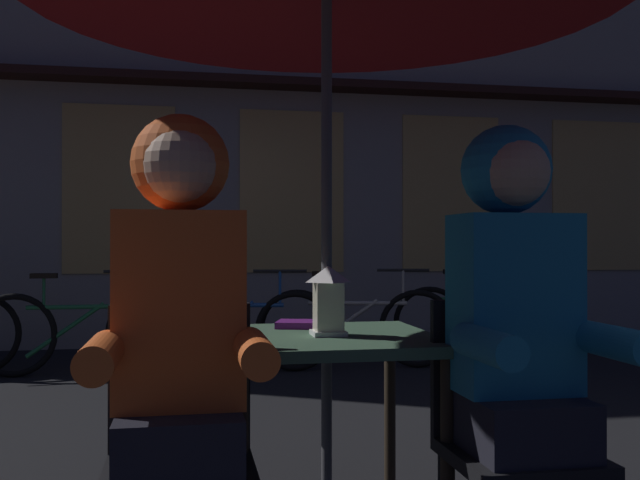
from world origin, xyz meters
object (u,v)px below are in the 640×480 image
lantern (328,299)px  bicycle_fifth (486,321)px  cafe_table (327,365)px  person_right_hooded (518,312)px  chair_left (180,447)px  book (305,324)px  person_left_hooded (180,318)px  bicycle_third (232,329)px  chair_right (509,430)px  bicycle_fourth (357,326)px  bicycle_second (81,332)px

lantern → bicycle_fifth: size_ratio=0.14×
cafe_table → person_right_hooded: size_ratio=0.53×
chair_left → book: 0.77m
cafe_table → lantern: size_ratio=3.20×
lantern → person_right_hooded: size_ratio=0.17×
person_left_hooded → bicycle_third: size_ratio=0.84×
cafe_table → bicycle_third: bicycle_third is taller
bicycle_fifth → book: 4.21m
chair_right → person_left_hooded: size_ratio=0.62×
chair_left → bicycle_third: 3.92m
chair_left → bicycle_fifth: size_ratio=0.53×
cafe_table → bicycle_third: size_ratio=0.44×
chair_left → bicycle_fourth: size_ratio=0.53×
person_right_hooded → bicycle_fourth: person_right_hooded is taller
bicycle_second → bicycle_fourth: size_ratio=1.02×
bicycle_fourth → chair_right: bearing=-97.0°
chair_right → book: (-0.52, 0.58, 0.26)m
book → bicycle_second: bearing=126.9°
chair_right → person_right_hooded: 0.36m
bicycle_second → bicycle_fourth: (2.25, -0.05, 0.00)m
chair_left → bicycle_fourth: bearing=69.8°
chair_right → bicycle_fifth: (1.73, 4.11, -0.14)m
cafe_table → chair_right: chair_right is taller
person_left_hooded → bicycle_second: bearing=101.3°
cafe_table → bicycle_second: bicycle_second is taller
book → bicycle_fourth: bearing=90.0°
person_right_hooded → lantern: bearing=140.5°
lantern → person_left_hooded: size_ratio=0.17×
bicycle_second → bicycle_third: same height
bicycle_second → book: 3.64m
chair_left → chair_right: same height
lantern → chair_right: lantern is taller
cafe_table → chair_left: 0.62m
person_right_hooded → book: size_ratio=7.00×
bicycle_fourth → bicycle_fifth: size_ratio=1.00×
cafe_table → lantern: bearing=-89.5°
bicycle_third → bicycle_fourth: 1.05m
bicycle_fifth → person_left_hooded: bearing=-122.8°
lantern → chair_left: 0.70m
person_right_hooded → book: person_right_hooded is taller
lantern → bicycle_third: 3.60m
chair_left → bicycle_second: 4.05m
bicycle_third → bicycle_fourth: (1.05, 0.02, 0.00)m
cafe_table → chair_left: bearing=-142.5°
cafe_table → bicycle_fourth: bearing=74.9°
person_left_hooded → bicycle_fifth: person_left_hooded is taller
chair_right → bicycle_second: chair_right is taller
bicycle_third → chair_left: bearing=-95.7°
lantern → bicycle_second: lantern is taller
cafe_table → person_right_hooded: (0.48, -0.43, 0.21)m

